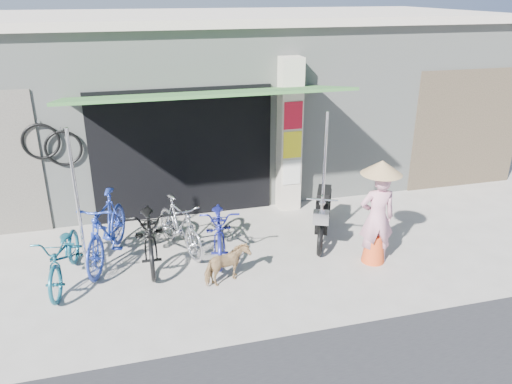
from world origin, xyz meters
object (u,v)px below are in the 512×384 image
object	(u,v)px
bike_black	(150,231)
bike_teal	(65,255)
nun	(377,213)
bike_silver	(180,225)
bike_blue	(106,229)
bike_navy	(220,227)
moped	(323,213)
street_dog	(227,265)

from	to	relation	value
bike_black	bike_teal	bearing A→B (deg)	-163.33
bike_teal	nun	size ratio (longest dim) A/B	0.97
bike_teal	bike_silver	world-z (taller)	bike_silver
bike_blue	bike_navy	xyz separation A→B (m)	(1.82, -0.18, -0.10)
moped	bike_black	bearing A→B (deg)	-154.63
bike_navy	moped	world-z (taller)	moped
bike_silver	moped	bearing A→B (deg)	-23.70
bike_blue	bike_navy	distance (m)	1.83
bike_black	bike_navy	size ratio (longest dim) A/B	1.10
bike_blue	bike_silver	size ratio (longest dim) A/B	1.23
bike_silver	street_dog	distance (m)	1.35
bike_black	street_dog	xyz separation A→B (m)	(1.05, -1.02, -0.21)
bike_navy	moped	xyz separation A→B (m)	(1.88, 0.08, -0.01)
street_dog	moped	distance (m)	2.23
bike_blue	street_dog	world-z (taller)	bike_blue
bike_black	moped	world-z (taller)	bike_black
bike_blue	bike_black	xyz separation A→B (m)	(0.68, -0.13, -0.06)
bike_blue	bike_navy	bearing A→B (deg)	11.42
bike_teal	bike_black	bearing A→B (deg)	23.69
nun	bike_black	bearing A→B (deg)	-6.88
bike_teal	bike_black	xyz separation A→B (m)	(1.30, 0.36, 0.07)
bike_blue	nun	world-z (taller)	nun
bike_navy	nun	xyz separation A→B (m)	(2.36, -0.95, 0.40)
bike_blue	nun	bearing A→B (deg)	2.05
bike_teal	bike_black	size ratio (longest dim) A/B	0.87
bike_teal	street_dog	bearing A→B (deg)	-7.60
bike_teal	street_dog	xyz separation A→B (m)	(2.35, -0.67, -0.14)
bike_navy	bike_blue	bearing A→B (deg)	-176.07
bike_black	nun	world-z (taller)	nun
bike_blue	street_dog	xyz separation A→B (m)	(1.73, -1.16, -0.27)
bike_blue	bike_silver	xyz separation A→B (m)	(1.18, 0.06, -0.11)
bike_teal	moped	distance (m)	4.32
bike_navy	moped	size ratio (longest dim) A/B	1.06
bike_teal	bike_navy	distance (m)	2.45
bike_blue	street_dog	bearing A→B (deg)	-16.44
bike_black	moped	distance (m)	3.01
bike_black	street_dog	world-z (taller)	bike_black
bike_blue	bike_navy	world-z (taller)	bike_blue
bike_blue	bike_black	size ratio (longest dim) A/B	0.97
bike_navy	bike_black	bearing A→B (deg)	-173.02
bike_silver	bike_teal	bearing A→B (deg)	177.09
bike_navy	moped	bearing A→B (deg)	12.24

